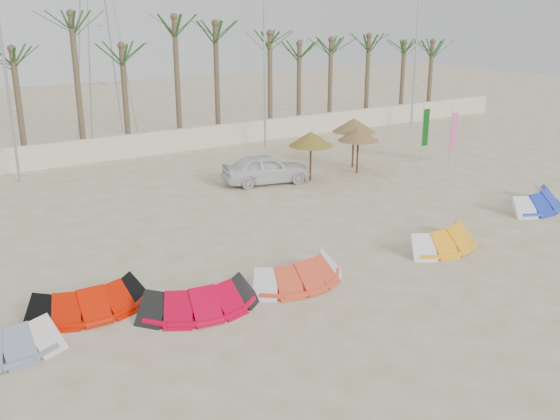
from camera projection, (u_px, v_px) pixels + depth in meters
ground at (397, 310)px, 17.38m from camera, size 120.00×120.00×0.00m
boundary_wall at (124, 147)px, 34.75m from camera, size 60.00×0.30×1.30m
palm_line at (119, 38)px, 34.50m from camera, size 52.00×4.00×7.70m
lamp_b at (5, 60)px, 28.49m from camera, size 1.25×0.14×11.00m
lamp_c at (265, 49)px, 35.72m from camera, size 1.25×0.14×11.00m
lamp_d at (417, 43)px, 41.92m from camera, size 1.25×0.14×11.00m
pylon at (108, 138)px, 40.26m from camera, size 3.00×3.00×14.00m
kite_red_left at (86, 295)px, 17.31m from camera, size 3.36×1.58×0.90m
kite_red_mid at (195, 294)px, 17.37m from camera, size 3.52×1.90×0.90m
kite_red_right at (294, 269)px, 19.06m from camera, size 3.35×1.76×0.90m
kite_orange at (438, 234)px, 22.04m from camera, size 3.70×2.21×0.90m
kite_blue at (529, 197)px, 26.37m from camera, size 3.98×2.54×0.90m
parasol_left at (311, 139)px, 29.79m from camera, size 2.16×2.16×2.41m
parasol_mid at (358, 134)px, 31.13m from camera, size 2.05×2.05×2.39m
parasol_right at (354, 125)px, 32.29m from camera, size 2.27×2.27×2.60m
flag_pink at (453, 132)px, 33.03m from camera, size 0.45×0.05×2.93m
flag_green at (425, 129)px, 33.48m from camera, size 0.45×0.04×3.07m
car at (266, 169)px, 29.74m from camera, size 4.46×2.62×1.42m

